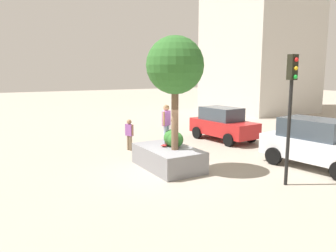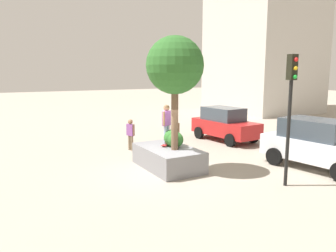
{
  "view_description": "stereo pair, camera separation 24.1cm",
  "coord_description": "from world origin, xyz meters",
  "px_view_note": "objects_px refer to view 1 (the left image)",
  "views": [
    {
      "loc": [
        11.02,
        -6.31,
        3.95
      ],
      "look_at": [
        -0.52,
        0.3,
        1.77
      ],
      "focal_mm": 35.29,
      "sensor_mm": 36.0,
      "label": 1
    },
    {
      "loc": [
        11.14,
        -6.1,
        3.95
      ],
      "look_at": [
        -0.52,
        0.3,
        1.77
      ],
      "focal_mm": 35.29,
      "sensor_mm": 36.0,
      "label": 2
    }
  ],
  "objects_px": {
    "plaza_tree": "(175,66)",
    "bystander_watching": "(129,133)",
    "planter_ledge": "(168,158)",
    "skateboard": "(166,144)",
    "sedan_parked": "(223,124)",
    "police_car": "(316,143)",
    "pedestrian_crossing": "(173,131)",
    "skateboarder": "(166,121)",
    "traffic_light_corner": "(291,98)"
  },
  "relations": [
    {
      "from": "skateboard",
      "to": "sedan_parked",
      "type": "relative_size",
      "value": 0.17
    },
    {
      "from": "skateboard",
      "to": "police_car",
      "type": "bearing_deg",
      "value": 57.14
    },
    {
      "from": "skateboarder",
      "to": "police_car",
      "type": "bearing_deg",
      "value": 57.14
    },
    {
      "from": "bystander_watching",
      "to": "pedestrian_crossing",
      "type": "relative_size",
      "value": 0.98
    },
    {
      "from": "skateboarder",
      "to": "sedan_parked",
      "type": "relative_size",
      "value": 0.39
    },
    {
      "from": "planter_ledge",
      "to": "skateboard",
      "type": "relative_size",
      "value": 4.27
    },
    {
      "from": "bystander_watching",
      "to": "skateboarder",
      "type": "bearing_deg",
      "value": 4.42
    },
    {
      "from": "plaza_tree",
      "to": "bystander_watching",
      "type": "xyz_separation_m",
      "value": [
        -4.17,
        -0.19,
        -3.26
      ]
    },
    {
      "from": "police_car",
      "to": "pedestrian_crossing",
      "type": "xyz_separation_m",
      "value": [
        -5.87,
        -3.38,
        -0.1
      ]
    },
    {
      "from": "sedan_parked",
      "to": "police_car",
      "type": "bearing_deg",
      "value": -2.24
    },
    {
      "from": "planter_ledge",
      "to": "plaza_tree",
      "type": "bearing_deg",
      "value": 7.31
    },
    {
      "from": "plaza_tree",
      "to": "bystander_watching",
      "type": "bearing_deg",
      "value": -177.39
    },
    {
      "from": "sedan_parked",
      "to": "police_car",
      "type": "xyz_separation_m",
      "value": [
        6.34,
        -0.25,
        0.06
      ]
    },
    {
      "from": "sedan_parked",
      "to": "pedestrian_crossing",
      "type": "height_order",
      "value": "sedan_parked"
    },
    {
      "from": "police_car",
      "to": "traffic_light_corner",
      "type": "distance_m",
      "value": 3.54
    },
    {
      "from": "planter_ledge",
      "to": "skateboarder",
      "type": "distance_m",
      "value": 1.52
    },
    {
      "from": "plaza_tree",
      "to": "police_car",
      "type": "height_order",
      "value": "plaza_tree"
    },
    {
      "from": "skateboard",
      "to": "sedan_parked",
      "type": "height_order",
      "value": "sedan_parked"
    },
    {
      "from": "traffic_light_corner",
      "to": "police_car",
      "type": "bearing_deg",
      "value": 107.83
    },
    {
      "from": "police_car",
      "to": "pedestrian_crossing",
      "type": "distance_m",
      "value": 6.78
    },
    {
      "from": "pedestrian_crossing",
      "to": "skateboard",
      "type": "bearing_deg",
      "value": -36.13
    },
    {
      "from": "police_car",
      "to": "bystander_watching",
      "type": "relative_size",
      "value": 2.9
    },
    {
      "from": "police_car",
      "to": "bystander_watching",
      "type": "distance_m",
      "value": 8.67
    },
    {
      "from": "skateboarder",
      "to": "sedan_parked",
      "type": "xyz_separation_m",
      "value": [
        -2.97,
        5.46,
        -0.93
      ]
    },
    {
      "from": "plaza_tree",
      "to": "skateboarder",
      "type": "bearing_deg",
      "value": 175.09
    },
    {
      "from": "sedan_parked",
      "to": "traffic_light_corner",
      "type": "xyz_separation_m",
      "value": [
        7.22,
        -3.0,
        2.11
      ]
    },
    {
      "from": "skateboarder",
      "to": "traffic_light_corner",
      "type": "relative_size",
      "value": 0.37
    },
    {
      "from": "traffic_light_corner",
      "to": "sedan_parked",
      "type": "bearing_deg",
      "value": 157.46
    },
    {
      "from": "plaza_tree",
      "to": "pedestrian_crossing",
      "type": "height_order",
      "value": "plaza_tree"
    },
    {
      "from": "sedan_parked",
      "to": "pedestrian_crossing",
      "type": "bearing_deg",
      "value": -82.64
    },
    {
      "from": "plaza_tree",
      "to": "police_car",
      "type": "relative_size",
      "value": 0.97
    },
    {
      "from": "plaza_tree",
      "to": "sedan_parked",
      "type": "relative_size",
      "value": 1.05
    },
    {
      "from": "planter_ledge",
      "to": "pedestrian_crossing",
      "type": "height_order",
      "value": "pedestrian_crossing"
    },
    {
      "from": "skateboard",
      "to": "skateboarder",
      "type": "relative_size",
      "value": 0.44
    },
    {
      "from": "police_car",
      "to": "traffic_light_corner",
      "type": "bearing_deg",
      "value": -72.17
    },
    {
      "from": "plaza_tree",
      "to": "sedan_parked",
      "type": "xyz_separation_m",
      "value": [
        -3.79,
        5.53,
        -3.2
      ]
    },
    {
      "from": "planter_ledge",
      "to": "bystander_watching",
      "type": "height_order",
      "value": "bystander_watching"
    },
    {
      "from": "skateboarder",
      "to": "police_car",
      "type": "distance_m",
      "value": 6.26
    },
    {
      "from": "sedan_parked",
      "to": "police_car",
      "type": "height_order",
      "value": "police_car"
    },
    {
      "from": "plaza_tree",
      "to": "skateboard",
      "type": "bearing_deg",
      "value": 175.09
    },
    {
      "from": "planter_ledge",
      "to": "bystander_watching",
      "type": "relative_size",
      "value": 1.98
    },
    {
      "from": "plaza_tree",
      "to": "skateboarder",
      "type": "relative_size",
      "value": 2.68
    },
    {
      "from": "plaza_tree",
      "to": "skateboarder",
      "type": "distance_m",
      "value": 2.41
    },
    {
      "from": "planter_ledge",
      "to": "pedestrian_crossing",
      "type": "relative_size",
      "value": 1.95
    },
    {
      "from": "skateboarder",
      "to": "pedestrian_crossing",
      "type": "relative_size",
      "value": 1.02
    },
    {
      "from": "plaza_tree",
      "to": "police_car",
      "type": "xyz_separation_m",
      "value": [
        2.55,
        5.28,
        -3.14
      ]
    },
    {
      "from": "skateboarder",
      "to": "pedestrian_crossing",
      "type": "bearing_deg",
      "value": 143.87
    },
    {
      "from": "sedan_parked",
      "to": "pedestrian_crossing",
      "type": "distance_m",
      "value": 3.66
    },
    {
      "from": "sedan_parked",
      "to": "traffic_light_corner",
      "type": "bearing_deg",
      "value": -22.54
    },
    {
      "from": "plaza_tree",
      "to": "pedestrian_crossing",
      "type": "xyz_separation_m",
      "value": [
        -3.32,
        1.9,
        -3.24
      ]
    }
  ]
}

